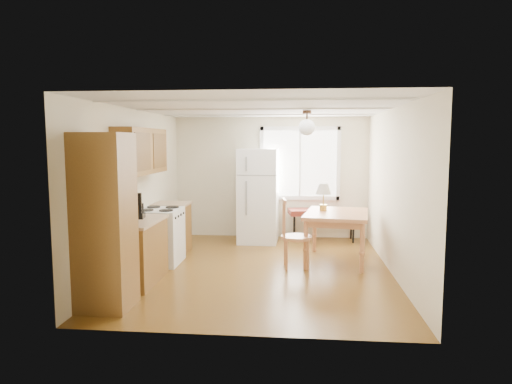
# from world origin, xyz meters

# --- Properties ---
(room_shell) EXTENTS (4.60, 5.60, 2.62)m
(room_shell) POSITION_xyz_m (0.00, 0.00, 1.25)
(room_shell) COLOR #4D300F
(room_shell) RESTS_ON ground
(kitchen_run) EXTENTS (0.65, 3.40, 2.20)m
(kitchen_run) POSITION_xyz_m (-1.72, -0.63, 0.84)
(kitchen_run) COLOR brown
(kitchen_run) RESTS_ON ground
(window_unit) EXTENTS (1.64, 0.05, 1.51)m
(window_unit) POSITION_xyz_m (0.60, 2.47, 1.55)
(window_unit) COLOR white
(window_unit) RESTS_ON room_shell
(pendant_light) EXTENTS (0.26, 0.26, 0.40)m
(pendant_light) POSITION_xyz_m (0.70, 0.40, 2.24)
(pendant_light) COLOR #322016
(pendant_light) RESTS_ON room_shell
(refrigerator) EXTENTS (0.78, 0.80, 1.85)m
(refrigerator) POSITION_xyz_m (-0.22, 1.96, 0.93)
(refrigerator) COLOR white
(refrigerator) RESTS_ON ground
(bench) EXTENTS (1.46, 0.74, 0.64)m
(bench) POSITION_xyz_m (1.08, 2.22, 0.57)
(bench) COLOR #571B14
(bench) RESTS_ON ground
(dining_table) EXTENTS (1.18, 1.46, 0.83)m
(dining_table) POSITION_xyz_m (1.21, 0.57, 0.73)
(dining_table) COLOR #B57145
(dining_table) RESTS_ON ground
(chair) EXTENTS (0.50, 0.49, 1.11)m
(chair) POSITION_xyz_m (0.45, 0.08, 0.64)
(chair) COLOR #B57145
(chair) RESTS_ON ground
(table_lamp) EXTENTS (0.26, 0.26, 0.46)m
(table_lamp) POSITION_xyz_m (1.00, 0.74, 1.16)
(table_lamp) COLOR #B39539
(table_lamp) RESTS_ON dining_table
(coffee_maker) EXTENTS (0.22, 0.27, 0.38)m
(coffee_maker) POSITION_xyz_m (-1.72, -0.72, 1.04)
(coffee_maker) COLOR black
(coffee_maker) RESTS_ON kitchen_run
(kettle) EXTENTS (0.14, 0.14, 0.26)m
(kettle) POSITION_xyz_m (-1.79, -0.73, 1.01)
(kettle) COLOR red
(kettle) RESTS_ON kitchen_run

